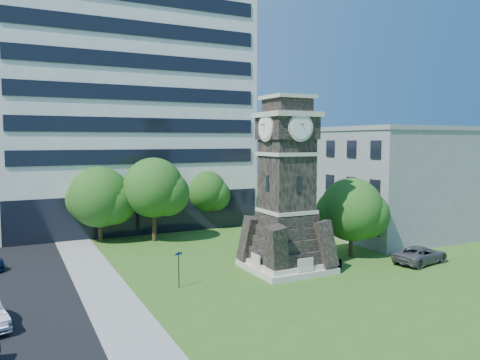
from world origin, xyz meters
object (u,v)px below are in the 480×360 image
clock_tower (287,195)px  street_sign (179,265)px  car_east_lot (421,255)px  park_bench (328,263)px

clock_tower → street_sign: size_ratio=5.36×
car_east_lot → street_sign: size_ratio=2.04×
street_sign → park_bench: bearing=-28.5°
park_bench → street_sign: (-10.69, 0.96, 0.91)m
clock_tower → car_east_lot: bearing=-17.4°
clock_tower → car_east_lot: 11.31m
clock_tower → park_bench: clock_tower is taller
clock_tower → street_sign: clock_tower is taller
clock_tower → street_sign: 9.09m
park_bench → clock_tower: bearing=128.4°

